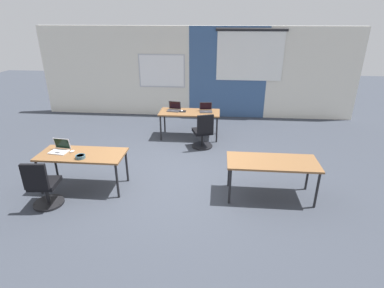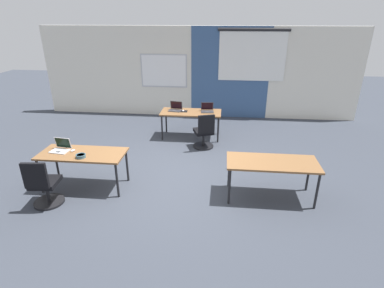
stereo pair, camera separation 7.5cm
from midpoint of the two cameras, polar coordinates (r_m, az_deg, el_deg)
ground_plane at (r=6.36m, az=-1.99°, el=-6.00°), size 24.00×24.00×0.00m
back_wall_assembly at (r=9.87m, az=1.45°, el=13.34°), size 10.00×0.27×2.80m
desk_near_left at (r=6.04m, az=-19.59°, el=-2.10°), size 1.60×0.70×0.72m
desk_near_right at (r=5.55m, az=15.24°, el=-3.78°), size 1.60×0.70×0.72m
desk_far_center at (r=8.11m, az=0.07°, el=5.70°), size 1.60×0.70×0.72m
laptop_far_left at (r=8.21m, az=-2.88°, el=6.68°), size 0.37×0.31×0.24m
mousepad_far_left at (r=8.14m, az=-1.40°, el=6.19°), size 0.22×0.19×0.00m
mouse_far_left at (r=8.13m, az=-1.41°, el=6.32°), size 0.06×0.10×0.03m
laptop_far_right at (r=8.12m, az=3.16°, el=6.48°), size 0.36×0.31×0.23m
chair_far_right at (r=7.51m, az=2.60°, el=1.91°), size 0.56×0.61×0.92m
laptop_near_left_end at (r=6.24m, az=-23.18°, el=-0.73°), size 0.36×0.31×0.24m
mouse_near_left_end at (r=6.13m, az=-21.23°, el=-1.16°), size 0.09×0.11×0.03m
chair_near_left_end at (r=5.83m, az=-25.84°, el=-7.25°), size 0.52×0.56×0.92m
snack_bowl at (r=5.81m, az=-19.89°, el=-2.09°), size 0.18×0.18×0.06m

